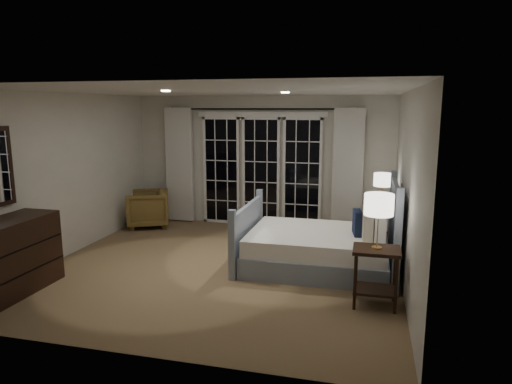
% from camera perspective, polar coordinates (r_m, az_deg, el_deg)
% --- Properties ---
extents(floor, '(5.00, 5.00, 0.00)m').
position_cam_1_polar(floor, '(6.75, -4.31, -9.25)').
color(floor, olive).
rests_on(floor, ground).
extents(ceiling, '(5.00, 5.00, 0.00)m').
position_cam_1_polar(ceiling, '(6.35, -4.63, 12.49)').
color(ceiling, silver).
rests_on(ceiling, wall_back).
extents(wall_left, '(0.02, 5.00, 2.50)m').
position_cam_1_polar(wall_left, '(7.60, -22.67, 1.93)').
color(wall_left, silver).
rests_on(wall_left, floor).
extents(wall_right, '(0.02, 5.00, 2.50)m').
position_cam_1_polar(wall_right, '(6.13, 18.32, 0.32)').
color(wall_right, silver).
rests_on(wall_right, floor).
extents(wall_back, '(5.00, 0.02, 2.50)m').
position_cam_1_polar(wall_back, '(8.82, 0.68, 3.83)').
color(wall_back, silver).
rests_on(wall_back, floor).
extents(wall_front, '(5.00, 0.02, 2.50)m').
position_cam_1_polar(wall_front, '(4.19, -15.34, -4.11)').
color(wall_front, silver).
rests_on(wall_front, floor).
extents(french_doors, '(2.50, 0.04, 2.20)m').
position_cam_1_polar(french_doors, '(8.80, 0.61, 2.77)').
color(french_doors, black).
rests_on(french_doors, wall_back).
extents(curtain_rod, '(3.50, 0.03, 0.03)m').
position_cam_1_polar(curtain_rod, '(8.66, 0.54, 10.34)').
color(curtain_rod, black).
rests_on(curtain_rod, wall_back).
extents(curtain_left, '(0.55, 0.10, 2.25)m').
position_cam_1_polar(curtain_left, '(9.23, -9.53, 3.37)').
color(curtain_left, silver).
rests_on(curtain_left, curtain_rod).
extents(curtain_right, '(0.55, 0.10, 2.25)m').
position_cam_1_polar(curtain_right, '(8.48, 11.41, 2.68)').
color(curtain_right, silver).
rests_on(curtain_right, curtain_rod).
extents(downlight_a, '(0.12, 0.12, 0.01)m').
position_cam_1_polar(downlight_a, '(6.73, 3.67, 12.30)').
color(downlight_a, white).
rests_on(downlight_a, ceiling).
extents(downlight_b, '(0.12, 0.12, 0.01)m').
position_cam_1_polar(downlight_b, '(6.20, -11.22, 12.28)').
color(downlight_b, white).
rests_on(downlight_b, ceiling).
extents(bed, '(2.15, 1.54, 1.25)m').
position_cam_1_polar(bed, '(6.65, 8.27, -6.71)').
color(bed, '#8591A1').
rests_on(bed, floor).
extents(nightstand_left, '(0.53, 0.43, 0.69)m').
position_cam_1_polar(nightstand_left, '(5.50, 14.74, -9.16)').
color(nightstand_left, black).
rests_on(nightstand_left, floor).
extents(nightstand_right, '(0.51, 0.41, 0.66)m').
position_cam_1_polar(nightstand_right, '(7.85, 15.31, -3.41)').
color(nightstand_right, black).
rests_on(nightstand_right, floor).
extents(lamp_left, '(0.33, 0.33, 0.64)m').
position_cam_1_polar(lamp_left, '(5.30, 15.12, -1.59)').
color(lamp_left, tan).
rests_on(lamp_left, nightstand_left).
extents(lamp_right, '(0.29, 0.29, 0.56)m').
position_cam_1_polar(lamp_right, '(7.72, 15.55, 1.43)').
color(lamp_right, tan).
rests_on(lamp_right, nightstand_right).
extents(armchair, '(1.02, 1.01, 0.71)m').
position_cam_1_polar(armchair, '(9.07, -13.39, -2.02)').
color(armchair, brown).
rests_on(armchair, floor).
extents(dresser, '(0.56, 1.32, 0.93)m').
position_cam_1_polar(dresser, '(6.41, -28.59, -7.22)').
color(dresser, black).
rests_on(dresser, floor).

